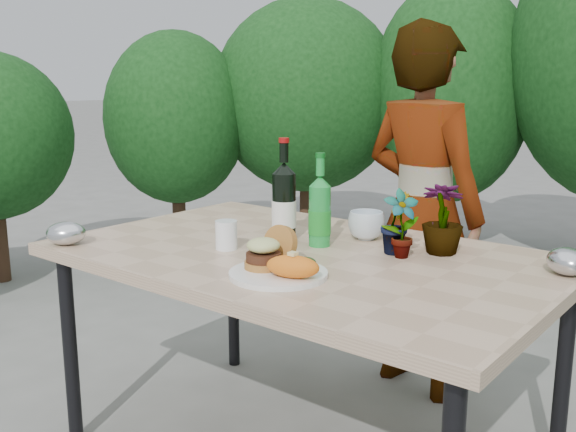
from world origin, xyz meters
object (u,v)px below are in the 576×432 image
Objects in this scene: patio_table at (303,268)px; dinner_plate at (278,274)px; person at (422,212)px; wine_bottle at (284,203)px.

dinner_plate is (0.11, -0.26, 0.06)m from patio_table.
person is (0.03, 0.76, 0.07)m from patio_table.
dinner_plate reaches higher than patio_table.
patio_table is at bearing -15.62° from wine_bottle.
person reaches higher than wine_bottle.
wine_bottle reaches higher than dinner_plate.
patio_table is 5.71× the size of dinner_plate.
patio_table is 0.77m from person.
patio_table is at bearing 96.90° from person.
person reaches higher than patio_table.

